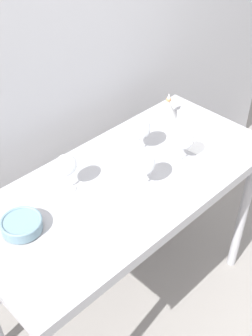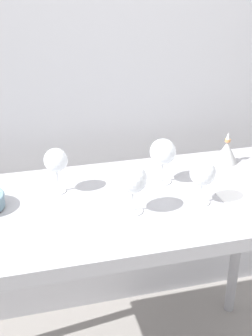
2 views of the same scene
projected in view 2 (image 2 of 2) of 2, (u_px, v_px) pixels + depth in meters
back_wall at (94, 59)px, 1.88m from camera, size 3.80×0.04×2.60m
steel_counter at (123, 225)px, 1.67m from camera, size 1.40×0.65×0.90m
wine_glass_near_right at (203, 174)px, 1.56m from camera, size 0.09×0.09×0.16m
wine_glass_near_center at (132, 180)px, 1.50m from camera, size 0.10×0.10×0.18m
wine_glass_far_left at (56, 161)px, 1.63m from camera, size 0.09×0.09×0.17m
wine_glass_far_right at (163, 153)px, 1.70m from camera, size 0.10×0.10×0.18m
tasting_sheet_upper at (245, 196)px, 1.65m from camera, size 0.20×0.28×0.00m
decanter_funnel at (227, 152)px, 1.89m from camera, size 0.10×0.10×0.14m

